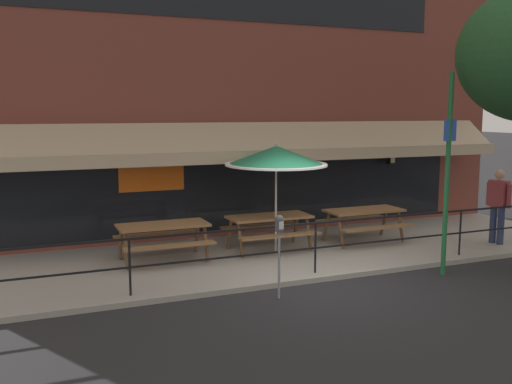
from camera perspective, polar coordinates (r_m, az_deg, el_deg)
name	(u,v)px	position (r m, az deg, el deg)	size (l,w,h in m)	color
ground_plane	(323,282)	(10.66, 6.70, -8.94)	(120.00, 120.00, 0.00)	#232326
patio_deck	(277,254)	(12.36, 2.12, -6.26)	(15.00, 4.00, 0.10)	#9E998E
restaurant_building	(239,67)	(14.06, -1.69, 12.41)	(15.00, 1.60, 8.41)	brown
patio_railing	(316,236)	(10.71, 5.98, -4.43)	(13.84, 0.04, 0.97)	black
picnic_table_left	(163,232)	(11.65, -9.27, -3.94)	(1.80, 1.42, 0.76)	brown
picnic_table_centre	(269,223)	(12.40, 1.34, -3.10)	(1.80, 1.42, 0.76)	brown
picnic_table_right	(364,216)	(13.42, 10.73, -2.37)	(1.80, 1.42, 0.76)	brown
patio_umbrella_centre	(276,156)	(11.89, 2.03, 3.59)	(2.14, 2.14, 2.38)	#B7B2A8
pedestrian_walking	(498,202)	(14.08, 23.06, -0.95)	(0.30, 0.61, 1.71)	navy
parking_meter_near	(279,231)	(9.43, 2.34, -3.94)	(0.15, 0.16, 1.42)	gray
street_sign_pole	(447,172)	(11.27, 18.60, 1.87)	(0.28, 0.09, 3.84)	#1E6033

